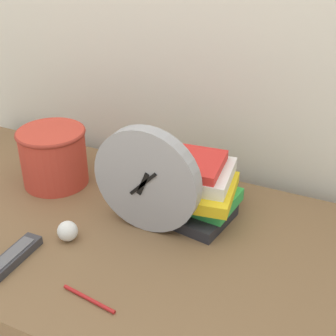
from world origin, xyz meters
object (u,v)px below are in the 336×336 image
(desk_clock, at_px, (146,181))
(pen, at_px, (89,299))
(book_stack, at_px, (188,187))
(crumpled_paper_ball, at_px, (68,231))
(tv_remote, at_px, (13,257))
(basket, at_px, (53,155))

(desk_clock, bearing_deg, pen, -88.37)
(book_stack, distance_m, crumpled_paper_ball, 0.31)
(tv_remote, bearing_deg, pen, -7.91)
(desk_clock, relative_size, crumpled_paper_ball, 5.46)
(desk_clock, relative_size, pen, 2.02)
(book_stack, bearing_deg, tv_remote, -128.23)
(crumpled_paper_ball, bearing_deg, basket, 132.63)
(crumpled_paper_ball, bearing_deg, book_stack, 48.07)
(tv_remote, distance_m, pen, 0.22)
(desk_clock, height_order, book_stack, desk_clock)
(basket, xyz_separation_m, crumpled_paper_ball, (0.19, -0.20, -0.06))
(book_stack, relative_size, tv_remote, 1.73)
(tv_remote, height_order, pen, tv_remote)
(tv_remote, xyz_separation_m, pen, (0.22, -0.03, -0.01))
(desk_clock, xyz_separation_m, crumpled_paper_ball, (-0.14, -0.12, -0.11))
(basket, height_order, tv_remote, basket)
(tv_remote, bearing_deg, crumpled_paper_ball, 60.48)
(book_stack, relative_size, crumpled_paper_ball, 5.45)
(basket, xyz_separation_m, tv_remote, (0.12, -0.32, -0.07))
(basket, bearing_deg, pen, -45.59)
(basket, bearing_deg, tv_remote, -68.86)
(book_stack, xyz_separation_m, basket, (-0.39, -0.03, 0.01))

